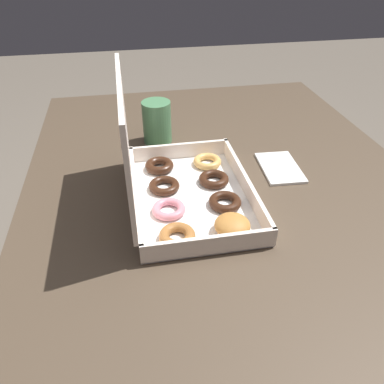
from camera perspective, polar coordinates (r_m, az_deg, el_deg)
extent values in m
plane|color=#6B6054|center=(1.35, 3.81, -26.36)|extent=(8.00, 8.00, 0.00)
cube|color=#4C3D2D|center=(0.80, 5.80, -1.18)|extent=(1.25, 0.87, 0.03)
cylinder|color=#4C3D2D|center=(1.56, 13.12, 2.02)|extent=(0.06, 0.06, 0.70)
cylinder|color=#4C3D2D|center=(1.47, -15.98, -1.03)|extent=(0.06, 0.06, 0.70)
cube|color=white|center=(0.77, 0.00, -0.92)|extent=(0.34, 0.23, 0.01)
cube|color=silver|center=(0.78, 8.17, 1.23)|extent=(0.34, 0.01, 0.04)
cube|color=silver|center=(0.75, -8.53, -0.54)|extent=(0.34, 0.01, 0.04)
cube|color=silver|center=(0.63, 2.73, -8.06)|extent=(0.01, 0.23, 0.04)
cube|color=silver|center=(0.89, -1.92, 6.32)|extent=(0.01, 0.23, 0.04)
cube|color=silver|center=(0.68, -10.10, 7.81)|extent=(0.34, 0.01, 0.21)
ellipsoid|color=#B77A38|center=(0.67, 6.16, -5.07)|extent=(0.06, 0.06, 0.03)
torus|color=#381E11|center=(0.74, 5.04, -1.51)|extent=(0.06, 0.06, 0.02)
torus|color=#381E11|center=(0.80, 3.33, 1.96)|extent=(0.06, 0.06, 0.02)
torus|color=tan|center=(0.87, 2.34, 4.66)|extent=(0.06, 0.06, 0.02)
torus|color=#9E6633|center=(0.66, -2.27, -6.69)|extent=(0.06, 0.06, 0.02)
torus|color=pink|center=(0.72, -3.56, -2.63)|extent=(0.06, 0.06, 0.02)
torus|color=#381E11|center=(0.79, -4.27, 0.95)|extent=(0.06, 0.06, 0.02)
torus|color=#381E11|center=(0.85, -5.00, 4.03)|extent=(0.06, 0.06, 0.02)
cylinder|color=#4C8456|center=(0.97, -5.36, 10.55)|extent=(0.07, 0.07, 0.11)
cylinder|color=black|center=(0.95, -5.53, 13.26)|extent=(0.06, 0.06, 0.01)
cube|color=white|center=(0.89, 13.25, 3.64)|extent=(0.14, 0.09, 0.01)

